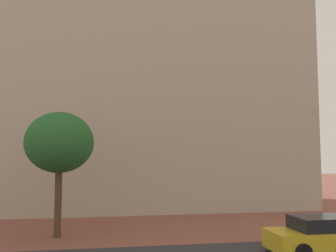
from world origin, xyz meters
name	(u,v)px	position (x,y,z in m)	size (l,w,h in m)	color
landmark_building	(108,64)	(-1.73, 25.71, 11.30)	(30.10, 13.05, 38.13)	#B2A893
car_yellow	(326,235)	(6.70, 9.26, 0.68)	(4.54, 2.02, 1.42)	gold
tree_curb_far	(60,143)	(-4.00, 13.89, 4.39)	(3.21, 3.21, 5.87)	#4C3823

